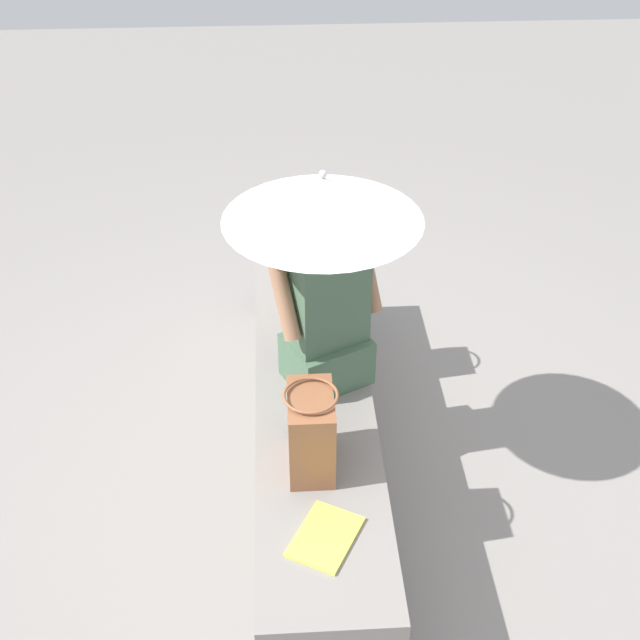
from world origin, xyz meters
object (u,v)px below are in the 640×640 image
tote_bag_canvas (311,431)px  magazine (324,537)px  parasol (323,199)px  person_seated (327,307)px  handbag_black (325,279)px

tote_bag_canvas → magazine: tote_bag_canvas is taller
parasol → magazine: 1.26m
person_seated → tote_bag_canvas: size_ratio=2.43×
magazine → handbag_black: bearing=-155.4°
person_seated → tote_bag_canvas: (0.54, -0.10, -0.21)m
parasol → tote_bag_canvas: (0.48, -0.07, -0.75)m
tote_bag_canvas → handbag_black: bearing=173.6°
person_seated → handbag_black: 0.60m
handbag_black → magazine: bearing=-3.7°
tote_bag_canvas → person_seated: bearing=169.9°
person_seated → parasol: 0.54m
person_seated → parasol: bearing=-22.7°
parasol → tote_bag_canvas: parasol is taller
handbag_black → tote_bag_canvas: tote_bag_canvas is taller
magazine → tote_bag_canvas: bearing=-147.3°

